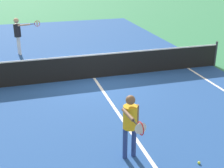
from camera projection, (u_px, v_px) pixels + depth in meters
name	position (u px, v px, depth m)	size (l,w,h in m)	color
ground_plane	(94.00, 78.00, 12.20)	(60.00, 60.00, 0.00)	#337F51
court_surface_inbounds	(94.00, 78.00, 12.20)	(10.62, 24.40, 0.00)	#234C93
line_center_service	(119.00, 114.00, 9.35)	(0.10, 6.40, 0.01)	white
net	(94.00, 66.00, 12.01)	(10.86, 0.09, 1.07)	#33383D
player_near	(130.00, 121.00, 6.95)	(0.44, 1.19, 1.58)	navy
player_far	(18.00, 32.00, 14.82)	(1.25, 0.41, 1.76)	white
tennis_ball_mid_court	(199.00, 163.00, 7.08)	(0.07, 0.07, 0.07)	#CCE033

